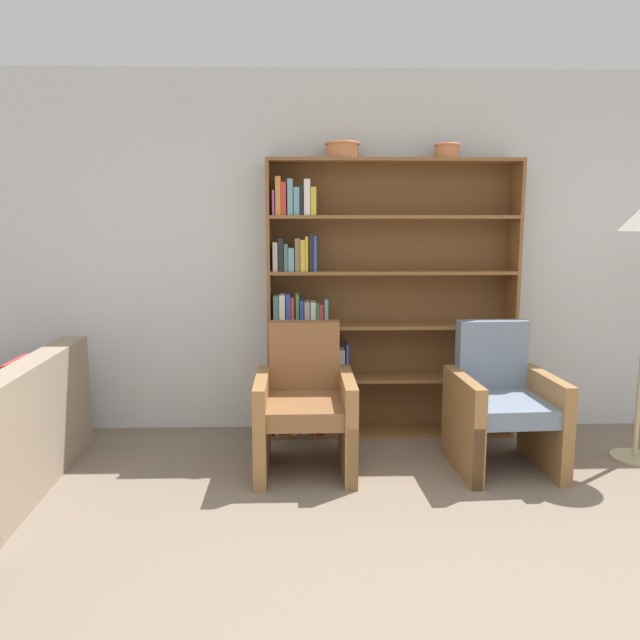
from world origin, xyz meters
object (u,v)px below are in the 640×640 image
Objects in this scene: armchair_cushioned at (501,405)px; bookshelf at (366,304)px; bowl_copper at (447,150)px; bowl_cream at (342,149)px; armchair_leather at (305,407)px.

bookshelf is at bearing -43.00° from armchair_cushioned.
bookshelf reaches higher than armchair_cushioned.
bowl_copper reaches higher than armchair_cushioned.
bowl_cream is at bearing -174.91° from bookshelf.
bowl_cream is 1.88m from armchair_leather.
armchair_leather is 1.00× the size of armchair_cushioned.
bookshelf is 1.27m from bowl_copper.
armchair_cushioned is at bearing -39.43° from bookshelf.
bookshelf is 1.24m from armchair_cushioned.
bookshelf is at bearing -124.46° from armchair_leather.
bowl_cream reaches higher than armchair_leather.
bowl_cream reaches higher than bowl_copper.
bowl_copper reaches higher than armchair_leather.
bowl_copper is (0.58, -0.02, 1.14)m from bookshelf.
bowl_cream reaches higher than armchair_cushioned.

